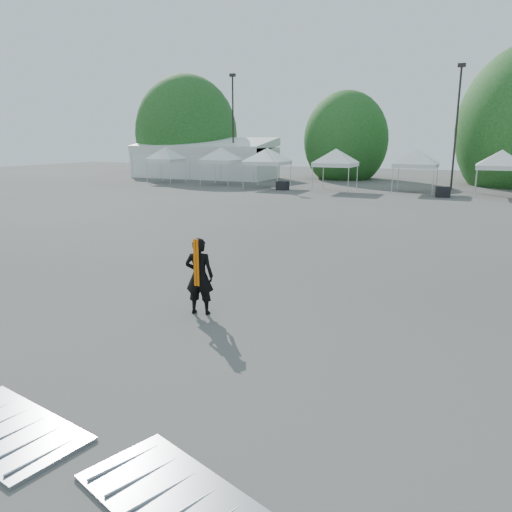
% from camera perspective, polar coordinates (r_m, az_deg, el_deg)
% --- Properties ---
extents(ground, '(120.00, 120.00, 0.00)m').
position_cam_1_polar(ground, '(13.77, 0.11, -4.04)').
color(ground, '#474442').
rests_on(ground, ground).
extents(marquee, '(15.00, 6.25, 4.23)m').
position_cam_1_polar(marquee, '(54.43, -5.94, 10.97)').
color(marquee, white).
rests_on(marquee, ground).
extents(light_pole_west, '(0.60, 0.25, 10.30)m').
position_cam_1_polar(light_pole_west, '(51.62, -2.65, 15.12)').
color(light_pole_west, black).
rests_on(light_pole_west, ground).
extents(light_pole_east, '(0.60, 0.25, 9.80)m').
position_cam_1_polar(light_pole_east, '(44.07, 21.98, 14.19)').
color(light_pole_east, black).
rests_on(light_pole_east, ground).
extents(tree_far_w, '(4.80, 4.80, 7.30)m').
position_cam_1_polar(tree_far_w, '(59.03, -7.95, 13.58)').
color(tree_far_w, '#382314').
rests_on(tree_far_w, ground).
extents(tree_mid_w, '(4.16, 4.16, 6.33)m').
position_cam_1_polar(tree_mid_w, '(53.68, 10.22, 12.89)').
color(tree_mid_w, '#382314').
rests_on(tree_mid_w, ground).
extents(tent_a, '(3.97, 3.97, 3.88)m').
position_cam_1_polar(tent_a, '(48.90, -10.30, 11.85)').
color(tent_a, silver).
rests_on(tent_a, ground).
extents(tent_b, '(4.27, 4.27, 3.88)m').
position_cam_1_polar(tent_b, '(46.00, -4.03, 11.95)').
color(tent_b, silver).
rests_on(tent_b, ground).
extents(tent_c, '(4.66, 4.66, 3.88)m').
position_cam_1_polar(tent_c, '(43.00, 1.31, 11.89)').
color(tent_c, silver).
rests_on(tent_c, ground).
extents(tent_d, '(4.34, 4.34, 3.88)m').
position_cam_1_polar(tent_d, '(40.76, 9.14, 11.65)').
color(tent_d, silver).
rests_on(tent_d, ground).
extents(tent_e, '(4.45, 4.45, 3.88)m').
position_cam_1_polar(tent_e, '(40.75, 17.91, 11.19)').
color(tent_e, silver).
rests_on(tent_e, ground).
extents(tent_f, '(4.66, 4.66, 3.88)m').
position_cam_1_polar(tent_f, '(40.49, 26.33, 10.46)').
color(tent_f, silver).
rests_on(tent_f, ground).
extents(man, '(0.77, 0.60, 1.86)m').
position_cam_1_polar(man, '(11.87, -6.49, -2.29)').
color(man, black).
rests_on(man, ground).
extents(barrier_left, '(2.72, 1.73, 0.08)m').
position_cam_1_polar(barrier_left, '(8.38, -26.74, -17.25)').
color(barrier_left, '#A0A3A8').
rests_on(barrier_left, ground).
extents(barrier_mid, '(2.74, 1.99, 0.08)m').
position_cam_1_polar(barrier_mid, '(6.46, -9.16, -25.86)').
color(barrier_mid, '#A0A3A8').
rests_on(barrier_mid, ground).
extents(crate_west, '(0.98, 0.80, 0.70)m').
position_cam_1_polar(crate_west, '(41.16, 3.05, 8.04)').
color(crate_west, black).
rests_on(crate_west, ground).
extents(crate_mid, '(1.08, 0.91, 0.75)m').
position_cam_1_polar(crate_mid, '(38.33, 20.58, 6.87)').
color(crate_mid, black).
rests_on(crate_mid, ground).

